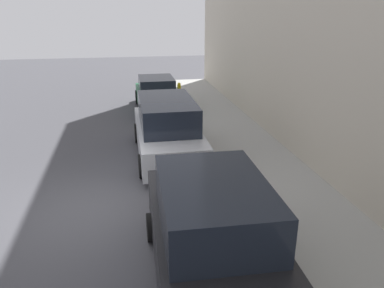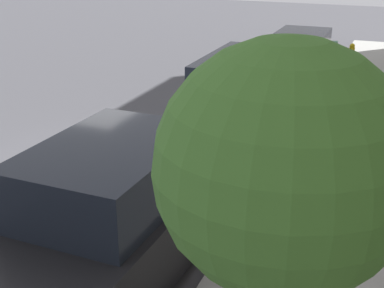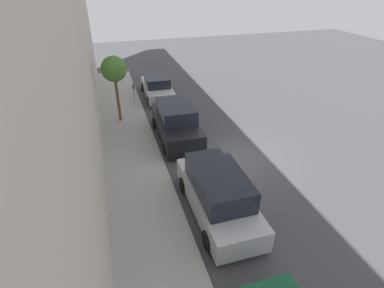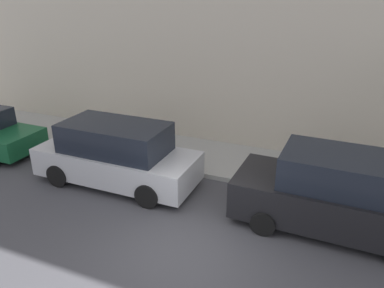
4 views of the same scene
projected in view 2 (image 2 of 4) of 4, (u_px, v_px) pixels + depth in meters
ground_plane at (91, 170)px, 10.90m from camera, size 60.00×60.00×0.00m
sidewalk at (334, 209)px, 9.19m from camera, size 2.72×32.00×0.15m
parked_suv_second at (114, 217)px, 7.19m from camera, size 2.08×4.85×1.98m
parked_minivan_third at (243, 97)px, 12.53m from camera, size 2.02×4.90×1.90m
parked_sedan_fourth at (301, 56)px, 17.68m from camera, size 1.92×4.51×1.54m
street_tree at (282, 175)px, 2.92m from camera, size 1.43×1.43×3.86m
fire_hydrant at (352, 53)px, 19.25m from camera, size 0.20×0.20×0.69m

